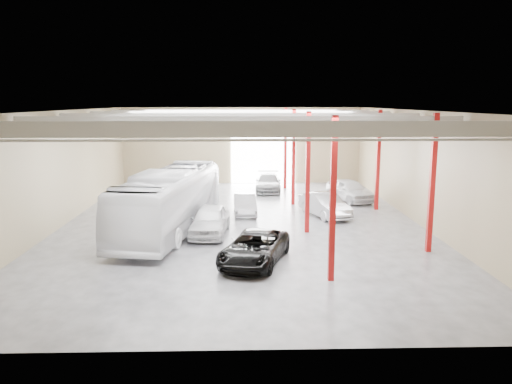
{
  "coord_description": "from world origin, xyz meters",
  "views": [
    {
      "loc": [
        0.03,
        -30.24,
        7.55
      ],
      "look_at": [
        0.86,
        -0.9,
        2.2
      ],
      "focal_mm": 35.0,
      "sensor_mm": 36.0,
      "label": 1
    }
  ],
  "objects_px": {
    "black_sedan": "(254,248)",
    "car_right_far": "(350,190)",
    "car_row_b": "(245,204)",
    "car_row_a": "(210,220)",
    "coach_bus": "(170,201)",
    "car_right_near": "(325,205)",
    "car_row_c": "(268,183)"
  },
  "relations": [
    {
      "from": "car_row_c",
      "to": "car_row_a",
      "type": "bearing_deg",
      "value": -103.21
    },
    {
      "from": "black_sedan",
      "to": "car_right_near",
      "type": "distance_m",
      "value": 10.8
    },
    {
      "from": "car_row_b",
      "to": "car_right_near",
      "type": "relative_size",
      "value": 0.86
    },
    {
      "from": "coach_bus",
      "to": "car_right_near",
      "type": "distance_m",
      "value": 10.37
    },
    {
      "from": "car_row_c",
      "to": "car_right_far",
      "type": "bearing_deg",
      "value": -32.38
    },
    {
      "from": "car_row_b",
      "to": "car_right_far",
      "type": "distance_m",
      "value": 9.19
    },
    {
      "from": "black_sedan",
      "to": "car_row_b",
      "type": "bearing_deg",
      "value": 109.74
    },
    {
      "from": "coach_bus",
      "to": "car_row_a",
      "type": "distance_m",
      "value": 2.69
    },
    {
      "from": "black_sedan",
      "to": "car_row_a",
      "type": "xyz_separation_m",
      "value": [
        -2.43,
        5.2,
        0.1
      ]
    },
    {
      "from": "car_row_b",
      "to": "coach_bus",
      "type": "bearing_deg",
      "value": -138.02
    },
    {
      "from": "car_row_b",
      "to": "black_sedan",
      "type": "bearing_deg",
      "value": -90.54
    },
    {
      "from": "coach_bus",
      "to": "car_right_far",
      "type": "distance_m",
      "value": 15.26
    },
    {
      "from": "car_right_near",
      "to": "car_row_a",
      "type": "bearing_deg",
      "value": -167.67
    },
    {
      "from": "black_sedan",
      "to": "car_row_b",
      "type": "height_order",
      "value": "black_sedan"
    },
    {
      "from": "coach_bus",
      "to": "car_row_a",
      "type": "xyz_separation_m",
      "value": [
        2.35,
        -0.86,
        -0.99
      ]
    },
    {
      "from": "black_sedan",
      "to": "car_row_a",
      "type": "relative_size",
      "value": 1.08
    },
    {
      "from": "coach_bus",
      "to": "car_right_far",
      "type": "bearing_deg",
      "value": 44.46
    },
    {
      "from": "car_row_a",
      "to": "car_row_b",
      "type": "bearing_deg",
      "value": 73.46
    },
    {
      "from": "coach_bus",
      "to": "car_row_b",
      "type": "height_order",
      "value": "coach_bus"
    },
    {
      "from": "black_sedan",
      "to": "car_right_far",
      "type": "relative_size",
      "value": 1.09
    },
    {
      "from": "black_sedan",
      "to": "car_row_c",
      "type": "xyz_separation_m",
      "value": [
        1.65,
        19.12,
        0.01
      ]
    },
    {
      "from": "car_row_a",
      "to": "car_right_near",
      "type": "xyz_separation_m",
      "value": [
        7.34,
        4.42,
        -0.05
      ]
    },
    {
      "from": "black_sedan",
      "to": "car_right_far",
      "type": "distance_m",
      "value": 16.69
    },
    {
      "from": "car_row_b",
      "to": "car_right_far",
      "type": "relative_size",
      "value": 0.84
    },
    {
      "from": "black_sedan",
      "to": "car_right_far",
      "type": "xyz_separation_m",
      "value": [
        7.68,
        14.82,
        0.09
      ]
    },
    {
      "from": "black_sedan",
      "to": "car_right_near",
      "type": "bearing_deg",
      "value": 80.6
    },
    {
      "from": "coach_bus",
      "to": "car_right_near",
      "type": "relative_size",
      "value": 2.76
    },
    {
      "from": "car_row_c",
      "to": "car_right_far",
      "type": "distance_m",
      "value": 7.41
    },
    {
      "from": "car_row_a",
      "to": "car_row_b",
      "type": "distance_m",
      "value": 5.59
    },
    {
      "from": "coach_bus",
      "to": "black_sedan",
      "type": "height_order",
      "value": "coach_bus"
    },
    {
      "from": "coach_bus",
      "to": "black_sedan",
      "type": "bearing_deg",
      "value": -42.4
    },
    {
      "from": "coach_bus",
      "to": "black_sedan",
      "type": "relative_size",
      "value": 2.47
    }
  ]
}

